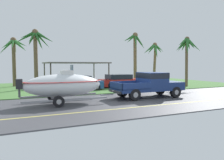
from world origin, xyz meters
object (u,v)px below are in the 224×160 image
parked_sedan_far (78,83)px  palm_tree_far_left (36,44)px  pickup_truck_towing (151,83)px  boat_on_trailer (63,85)px  palm_tree_near_left (14,49)px  palm_tree_near_right (186,47)px  palm_tree_far_right (135,47)px  carport_awning (75,63)px  parked_sedan_near (120,81)px  palm_tree_mid (154,52)px

parked_sedan_far → palm_tree_far_left: size_ratio=0.73×
pickup_truck_towing → boat_on_trailer: (-6.50, -0.00, 0.12)m
parked_sedan_far → palm_tree_near_left: bearing=131.1°
boat_on_trailer → palm_tree_near_right: palm_tree_near_right is taller
pickup_truck_towing → palm_tree_near_left: 15.63m
palm_tree_near_left → palm_tree_far_right: palm_tree_far_right is taller
carport_awning → palm_tree_far_left: palm_tree_far_left is taller
pickup_truck_towing → carport_awning: bearing=101.0°
boat_on_trailer → parked_sedan_near: 10.41m
palm_tree_near_right → palm_tree_far_right: 6.43m
pickup_truck_towing → parked_sedan_near: size_ratio=1.22×
pickup_truck_towing → parked_sedan_near: 7.28m
parked_sedan_near → parked_sedan_far: 4.97m
parked_sedan_near → palm_tree_far_left: size_ratio=0.75×
boat_on_trailer → parked_sedan_near: size_ratio=1.36×
carport_awning → palm_tree_near_right: palm_tree_near_right is taller
parked_sedan_near → palm_tree_near_right: (6.92, -2.25, 3.60)m
boat_on_trailer → parked_sedan_far: 6.76m
boat_on_trailer → palm_tree_far_right: 15.81m
palm_tree_far_right → palm_tree_near_left: bearing=172.8°
boat_on_trailer → palm_tree_near_left: size_ratio=1.13×
palm_tree_near_right → palm_tree_mid: bearing=101.0°
parked_sedan_near → carport_awning: size_ratio=0.63×
carport_awning → palm_tree_near_right: 12.94m
pickup_truck_towing → carport_awning: (-2.44, 12.52, 1.55)m
pickup_truck_towing → carport_awning: carport_awning is taller
parked_sedan_near → palm_tree_mid: (6.02, 2.39, 3.28)m
pickup_truck_towing → palm_tree_near_right: palm_tree_near_right is taller
palm_tree_near_left → palm_tree_far_left: 3.29m
parked_sedan_far → palm_tree_far_right: (8.61, 4.33, 3.99)m
boat_on_trailer → palm_tree_far_right: palm_tree_far_right is taller
parked_sedan_near → palm_tree_near_left: size_ratio=0.84×
palm_tree_mid → boat_on_trailer: bearing=-144.6°
palm_tree_far_right → palm_tree_far_left: bearing=-176.0°
parked_sedan_near → palm_tree_near_left: 11.86m
carport_awning → palm_tree_far_right: (7.18, -1.98, 2.09)m
pickup_truck_towing → parked_sedan_near: bearing=82.1°
boat_on_trailer → carport_awning: carport_awning is taller
boat_on_trailer → palm_tree_near_right: 15.57m
parked_sedan_far → palm_tree_far_left: (-3.33, 3.49, 3.81)m
palm_tree_mid → palm_tree_far_right: size_ratio=0.81×
palm_tree_near_right → palm_tree_mid: palm_tree_near_right is taller
pickup_truck_towing → palm_tree_far_right: palm_tree_far_right is taller
parked_sedan_near → palm_tree_mid: palm_tree_mid is taller
parked_sedan_near → palm_tree_far_right: 6.41m
pickup_truck_towing → boat_on_trailer: 6.50m
boat_on_trailer → palm_tree_far_left: bearing=94.1°
palm_tree_near_left → palm_tree_mid: 16.42m
parked_sedan_near → palm_tree_near_right: 8.12m
boat_on_trailer → palm_tree_far_right: bearing=43.1°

